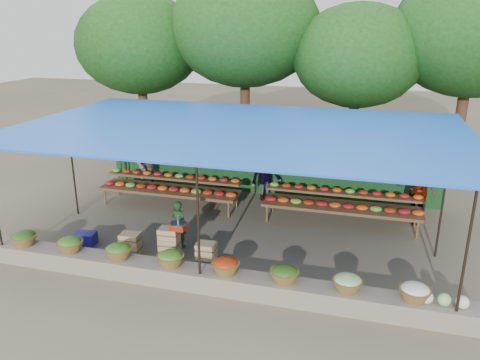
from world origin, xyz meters
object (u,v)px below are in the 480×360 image
(blue_crate_front, at_px, (69,253))
(vendor_seated, at_px, (179,224))
(crate_counter, at_px, (168,246))
(blue_crate_back, at_px, (85,239))
(weighing_scale, at_px, (178,226))

(blue_crate_front, bearing_deg, vendor_seated, 30.90)
(blue_crate_front, bearing_deg, crate_counter, 16.93)
(blue_crate_back, bearing_deg, blue_crate_front, -91.59)
(vendor_seated, bearing_deg, blue_crate_back, 27.52)
(vendor_seated, relative_size, blue_crate_front, 2.11)
(blue_crate_front, height_order, blue_crate_back, blue_crate_front)
(weighing_scale, height_order, blue_crate_back, weighing_scale)
(crate_counter, bearing_deg, blue_crate_front, -163.42)
(blue_crate_back, bearing_deg, vendor_seated, 5.03)
(weighing_scale, xyz_separation_m, blue_crate_front, (-2.47, -0.65, -0.69))
(blue_crate_front, xyz_separation_m, blue_crate_back, (-0.09, 0.77, -0.01))
(vendor_seated, bearing_deg, crate_counter, 104.05)
(vendor_seated, distance_m, blue_crate_front, 2.59)
(crate_counter, relative_size, blue_crate_front, 4.21)
(blue_crate_front, bearing_deg, blue_crate_back, 96.83)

